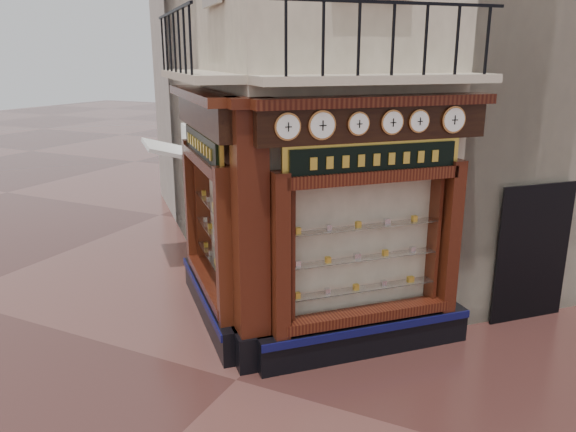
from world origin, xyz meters
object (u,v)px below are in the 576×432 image
Objects in this scene: awning at (175,263)px; signboard_left at (202,145)px; clock_b at (322,125)px; clock_d at (392,122)px; clock_e at (419,121)px; signboard_right at (375,159)px; clock_c at (358,124)px; corner_pilaster at (251,242)px; clock_a at (288,127)px; clock_f at (453,120)px.

awning is 0.83× the size of signboard_left.
clock_b reaches higher than clock_d.
clock_b is at bearing -180.00° from clock_e.
signboard_left reaches higher than signboard_right.
clock_c reaches higher than awning.
corner_pilaster is 2.39× the size of awning.
clock_e is at bearing 0.00° from clock_b.
clock_e is at bearing -129.07° from signboard_left.
signboard_right is at bearing 149.66° from clock_d.
clock_a is at bearing -46.34° from corner_pilaster.
clock_f is 0.23× the size of awning.
clock_e is (1.97, 1.37, 1.67)m from corner_pilaster.
clock_b is at bearing -172.68° from signboard_right.
clock_d is 6.75m from awning.
awning is at bearing 3.53° from signboard_left.
clock_f is at bearing -8.27° from corner_pilaster.
clock_f is (1.45, 1.45, -0.00)m from clock_b.
clock_b is 0.20× the size of signboard_right.
clock_d is (0.74, 0.74, -0.00)m from clock_b.
clock_c is at bearing -159.51° from awning.
clock_d is 3.18m from signboard_left.
awning is (-6.07, 1.21, -3.62)m from clock_f.
signboard_right is (-0.21, -0.06, -0.52)m from clock_d.
corner_pilaster is 1.94m from clock_b.
clock_f is (0.40, 0.40, 0.00)m from clock_e.
clock_c reaches higher than signboard_right.
signboard_left is at bearing 135.00° from signboard_right.
clock_b reaches higher than clock_c.
clock_f is at bearing 0.00° from clock_c.
signboard_right is (2.92, 0.00, 0.00)m from signboard_left.
clock_b is (0.34, 0.34, 0.00)m from clock_a.
clock_b is 1.05m from clock_d.
corner_pilaster reaches higher than clock_f.
clock_c is 0.51m from clock_d.
corner_pilaster is 12.11× the size of clock_e.
clock_a is at bearing -180.00° from clock_d.
signboard_right is (-0.51, -0.36, -0.52)m from clock_e.
clock_b reaches higher than clock_a.
clock_d is 1.06× the size of clock_e.
signboard_left is at bearing 118.99° from clock_b.
corner_pilaster reaches higher than clock_c.
awning is 0.84× the size of signboard_right.
clock_c is at bearing -180.00° from clock_d.
corner_pilaster reaches higher than clock_a.
clock_b is 1.22× the size of clock_c.
clock_c is at bearing -180.00° from clock_e.
awning is (-3.69, 2.99, -1.95)m from corner_pilaster.
clock_f reaches higher than clock_a.
clock_a is 1.11× the size of clock_e.
clock_a is 0.22× the size of awning.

